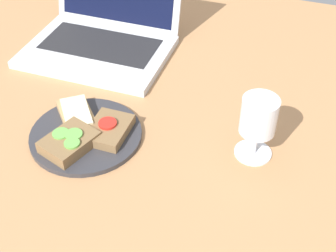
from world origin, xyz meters
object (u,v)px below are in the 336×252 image
sandwich_with_tomato (109,129)px  sandwich_with_cheese (77,115)px  plate (86,135)px  laptop (102,36)px  sandwich_with_cucumber (69,142)px  wine_glass (258,119)px

sandwich_with_tomato → sandwich_with_cheese: bearing=167.9°
plate → sandwich_with_cheese: sandwich_with_cheese is taller
plate → laptop: laptop is taller
sandwich_with_cheese → laptop: laptop is taller
sandwich_with_cheese → sandwich_with_cucumber: 8.34cm
sandwich_with_cucumber → wine_glass: 36.65cm
sandwich_with_tomato → sandwich_with_cucumber: bearing=-131.9°
plate → sandwich_with_cucumber: 5.16cm
plate → sandwich_with_cheese: bearing=137.8°
laptop → plate: bearing=-70.8°
sandwich_with_cheese → laptop: size_ratio=0.36×
plate → laptop: 34.37cm
plate → laptop: (-11.25, 32.34, 2.96)cm
sandwich_with_tomato → wine_glass: size_ratio=0.76×
plate → wine_glass: (33.27, 6.65, 8.22)cm
sandwich_with_tomato → wine_glass: (28.71, 5.17, 6.62)cm
sandwich_with_cheese → wine_glass: size_ratio=0.96×
sandwich_with_tomato → sandwich_with_cucumber: 8.32cm
wine_glass → laptop: bearing=150.0°
sandwich_with_tomato → wine_glass: bearing=10.2°
sandwich_with_cucumber → laptop: bearing=105.5°
sandwich_with_cucumber → wine_glass: bearing=18.3°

